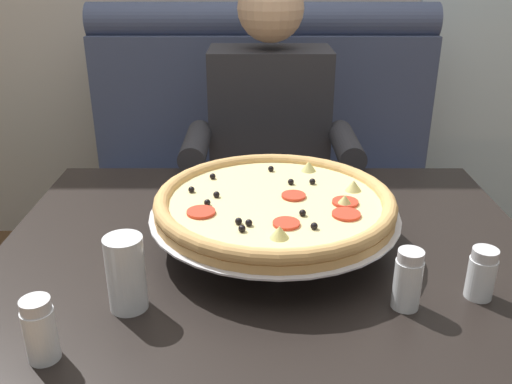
# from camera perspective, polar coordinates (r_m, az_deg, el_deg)

# --- Properties ---
(booth_bench) EXTENTS (1.37, 0.78, 1.13)m
(booth_bench) POSITION_cam_1_polar(r_m,az_deg,el_deg) (2.17, 0.94, -1.03)
(booth_bench) COLOR #424C6B
(booth_bench) RESTS_ON ground_plane
(dining_table) EXTENTS (1.16, 0.89, 0.72)m
(dining_table) POSITION_cam_1_polar(r_m,az_deg,el_deg) (1.26, 1.44, -8.73)
(dining_table) COLOR black
(dining_table) RESTS_ON ground_plane
(diner_main) EXTENTS (0.54, 0.64, 1.27)m
(diner_main) POSITION_cam_1_polar(r_m,az_deg,el_deg) (1.81, 1.72, 4.40)
(diner_main) COLOR #2D3342
(diner_main) RESTS_ON ground_plane
(pizza) EXTENTS (0.53, 0.53, 0.13)m
(pizza) POSITION_cam_1_polar(r_m,az_deg,el_deg) (1.16, 2.23, -1.26)
(pizza) COLOR silver
(pizza) RESTS_ON dining_table
(shaker_parmesan) EXTENTS (0.05, 0.05, 0.10)m
(shaker_parmesan) POSITION_cam_1_polar(r_m,az_deg,el_deg) (1.09, 22.57, -8.20)
(shaker_parmesan) COLOR white
(shaker_parmesan) RESTS_ON dining_table
(shaker_pepper_flakes) EXTENTS (0.05, 0.05, 0.11)m
(shaker_pepper_flakes) POSITION_cam_1_polar(r_m,az_deg,el_deg) (1.01, 15.68, -9.18)
(shaker_pepper_flakes) COLOR white
(shaker_pepper_flakes) RESTS_ON dining_table
(shaker_oregano) EXTENTS (0.05, 0.05, 0.11)m
(shaker_oregano) POSITION_cam_1_polar(r_m,az_deg,el_deg) (0.93, -21.25, -13.53)
(shaker_oregano) COLOR white
(shaker_oregano) RESTS_ON dining_table
(drinking_glass) EXTENTS (0.07, 0.07, 0.14)m
(drinking_glass) POSITION_cam_1_polar(r_m,az_deg,el_deg) (1.00, -13.07, -8.66)
(drinking_glass) COLOR silver
(drinking_glass) RESTS_ON dining_table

